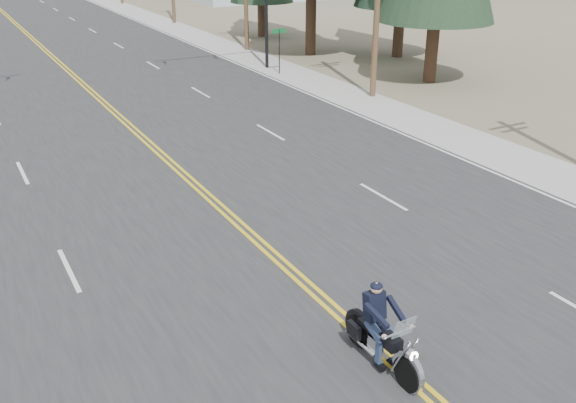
{
  "coord_description": "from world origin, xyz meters",
  "views": [
    {
      "loc": [
        -7.02,
        -3.37,
        8.25
      ],
      "look_at": [
        0.35,
        9.99,
        1.6
      ],
      "focal_mm": 40.0,
      "sensor_mm": 36.0,
      "label": 1
    }
  ],
  "objects": [
    {
      "name": "street_sign",
      "position": [
        10.8,
        30.0,
        1.8
      ],
      "size": [
        0.9,
        0.06,
        2.62
      ],
      "color": "black",
      "rests_on": "ground"
    },
    {
      "name": "road",
      "position": [
        0.0,
        70.0,
        0.01
      ],
      "size": [
        20.0,
        200.0,
        0.01
      ],
      "primitive_type": "cube",
      "color": "#303033",
      "rests_on": "ground"
    },
    {
      "name": "motorcyclist",
      "position": [
        -0.26,
        4.99,
        0.89
      ],
      "size": [
        1.0,
        2.3,
        1.79
      ],
      "primitive_type": null,
      "rotation": [
        0.0,
        0.0,
        3.15
      ],
      "color": "black",
      "rests_on": "ground"
    },
    {
      "name": "sidewalk_right",
      "position": [
        11.5,
        70.0,
        0.01
      ],
      "size": [
        3.0,
        200.0,
        0.01
      ],
      "primitive_type": "cube",
      "color": "#A5A5A0",
      "rests_on": "ground"
    }
  ]
}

